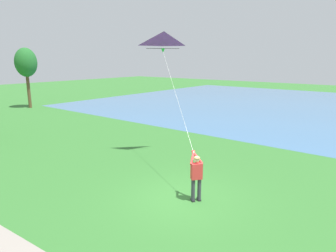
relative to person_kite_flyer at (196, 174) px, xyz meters
name	(u,v)px	position (x,y,z in m)	size (l,w,h in m)	color
ground_plane	(182,199)	(-0.19, 0.48, -1.05)	(120.00, 120.00, 0.00)	#33702D
lake_water	(291,105)	(26.62, 4.48, -1.04)	(36.00, 44.00, 0.01)	teal
person_kite_flyer	(196,174)	(0.00, 0.00, 0.00)	(0.57, 0.61, 1.83)	#232328
flying_kite	(164,43)	(3.11, 4.03, 4.84)	(3.79, 4.62, 4.56)	purple
tree_lakeside_far	(26,63)	(7.15, 26.09, 3.69)	(2.23, 2.25, 6.32)	brown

